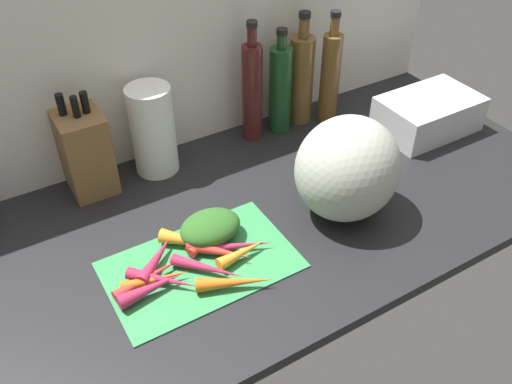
# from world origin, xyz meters

# --- Properties ---
(ground_plane) EXTENTS (1.70, 0.80, 0.03)m
(ground_plane) POSITION_xyz_m (0.00, 0.00, -0.01)
(ground_plane) COLOR black
(wall_back) EXTENTS (1.70, 0.03, 0.60)m
(wall_back) POSITION_xyz_m (0.00, 0.39, 0.30)
(wall_back) COLOR silver
(wall_back) RESTS_ON ground_plane
(cutting_board) EXTENTS (0.42, 0.26, 0.01)m
(cutting_board) POSITION_xyz_m (-0.21, -0.10, 0.00)
(cutting_board) COLOR #338C4C
(cutting_board) RESTS_ON ground_plane
(carrot_0) EXTENTS (0.12, 0.13, 0.04)m
(carrot_0) POSITION_xyz_m (-0.21, -0.04, 0.03)
(carrot_0) COLOR orange
(carrot_0) RESTS_ON cutting_board
(carrot_1) EXTENTS (0.13, 0.13, 0.03)m
(carrot_1) POSITION_xyz_m (-0.17, -0.10, 0.02)
(carrot_1) COLOR red
(carrot_1) RESTS_ON cutting_board
(carrot_2) EXTENTS (0.14, 0.08, 0.02)m
(carrot_2) POSITION_xyz_m (-0.16, -0.04, 0.02)
(carrot_2) COLOR red
(carrot_2) RESTS_ON cutting_board
(carrot_3) EXTENTS (0.13, 0.04, 0.03)m
(carrot_3) POSITION_xyz_m (-0.12, -0.13, 0.02)
(carrot_3) COLOR orange
(carrot_3) RESTS_ON cutting_board
(carrot_4) EXTENTS (0.13, 0.14, 0.03)m
(carrot_4) POSITION_xyz_m (-0.21, -0.13, 0.02)
(carrot_4) COLOR #B2264C
(carrot_4) RESTS_ON cutting_board
(carrot_5) EXTENTS (0.18, 0.06, 0.02)m
(carrot_5) POSITION_xyz_m (-0.33, -0.09, 0.02)
(carrot_5) COLOR red
(carrot_5) RESTS_ON cutting_board
(carrot_6) EXTENTS (0.15, 0.04, 0.03)m
(carrot_6) POSITION_xyz_m (-0.34, -0.12, 0.02)
(carrot_6) COLOR #B2264C
(carrot_6) RESTS_ON cutting_board
(carrot_7) EXTENTS (0.14, 0.13, 0.03)m
(carrot_7) POSITION_xyz_m (-0.31, -0.11, 0.02)
(carrot_7) COLOR #B2264C
(carrot_7) RESTS_ON cutting_board
(carrot_8) EXTENTS (0.15, 0.06, 0.03)m
(carrot_8) POSITION_xyz_m (-0.32, -0.10, 0.02)
(carrot_8) COLOR orange
(carrot_8) RESTS_ON cutting_board
(carrot_9) EXTENTS (0.15, 0.08, 0.02)m
(carrot_9) POSITION_xyz_m (-0.12, -0.11, 0.02)
(carrot_9) COLOR #B2264C
(carrot_9) RESTS_ON cutting_board
(carrot_10) EXTENTS (0.13, 0.12, 0.03)m
(carrot_10) POSITION_xyz_m (-0.30, -0.05, 0.02)
(carrot_10) COLOR #B2264C
(carrot_10) RESTS_ON cutting_board
(carrot_11) EXTENTS (0.17, 0.10, 0.03)m
(carrot_11) POSITION_xyz_m (-0.18, -0.20, 0.02)
(carrot_11) COLOR orange
(carrot_11) RESTS_ON cutting_board
(carrot_greens_pile) EXTENTS (0.15, 0.11, 0.06)m
(carrot_greens_pile) POSITION_xyz_m (-0.15, -0.04, 0.04)
(carrot_greens_pile) COLOR #2D6023
(carrot_greens_pile) RESTS_ON cutting_board
(winter_squash) EXTENTS (0.26, 0.24, 0.26)m
(winter_squash) POSITION_xyz_m (0.18, -0.11, 0.13)
(winter_squash) COLOR #B2B7A8
(winter_squash) RESTS_ON ground_plane
(knife_block) EXTENTS (0.11, 0.14, 0.28)m
(knife_block) POSITION_xyz_m (-0.33, 0.31, 0.11)
(knife_block) COLOR brown
(knife_block) RESTS_ON ground_plane
(paper_towel_roll) EXTENTS (0.12, 0.12, 0.25)m
(paper_towel_roll) POSITION_xyz_m (-0.15, 0.30, 0.12)
(paper_towel_roll) COLOR white
(paper_towel_roll) RESTS_ON ground_plane
(bottle_0) EXTENTS (0.06, 0.06, 0.36)m
(bottle_0) POSITION_xyz_m (0.16, 0.30, 0.15)
(bottle_0) COLOR #471919
(bottle_0) RESTS_ON ground_plane
(bottle_1) EXTENTS (0.07, 0.07, 0.32)m
(bottle_1) POSITION_xyz_m (0.25, 0.29, 0.14)
(bottle_1) COLOR #19421E
(bottle_1) RESTS_ON ground_plane
(bottle_2) EXTENTS (0.07, 0.07, 0.34)m
(bottle_2) POSITION_xyz_m (0.33, 0.31, 0.14)
(bottle_2) COLOR brown
(bottle_2) RESTS_ON ground_plane
(bottle_3) EXTENTS (0.06, 0.06, 0.35)m
(bottle_3) POSITION_xyz_m (0.41, 0.27, 0.15)
(bottle_3) COLOR brown
(bottle_3) RESTS_ON ground_plane
(dish_rack) EXTENTS (0.29, 0.19, 0.11)m
(dish_rack) POSITION_xyz_m (0.63, 0.06, 0.05)
(dish_rack) COLOR silver
(dish_rack) RESTS_ON ground_plane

